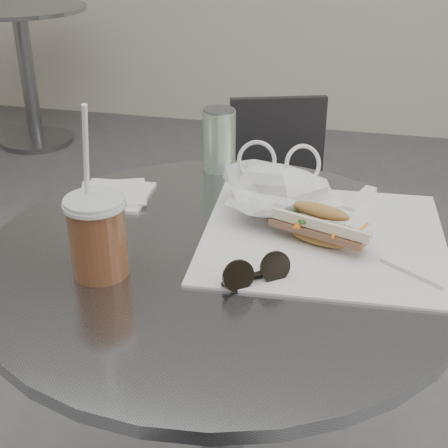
% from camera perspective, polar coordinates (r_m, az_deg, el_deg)
% --- Properties ---
extents(cafe_table, '(0.76, 0.76, 0.74)m').
position_cam_1_polar(cafe_table, '(1.15, -0.18, -14.35)').
color(cafe_table, slate).
rests_on(cafe_table, ground).
extents(bg_table, '(0.70, 0.70, 0.74)m').
position_cam_1_polar(bg_table, '(3.60, -17.68, 14.09)').
color(bg_table, slate).
rests_on(bg_table, ground).
extents(chair_far, '(0.38, 0.41, 0.70)m').
position_cam_1_polar(chair_far, '(1.93, 5.27, -0.85)').
color(chair_far, '#2D2D30').
rests_on(chair_far, ground).
extents(sandwich_paper, '(0.41, 0.39, 0.00)m').
position_cam_1_polar(sandwich_paper, '(1.03, 9.05, -1.11)').
color(sandwich_paper, white).
rests_on(sandwich_paper, cafe_table).
extents(banh_mi, '(0.21, 0.14, 0.07)m').
position_cam_1_polar(banh_mi, '(0.99, 8.72, -0.14)').
color(banh_mi, '#B57944').
rests_on(banh_mi, sandwich_paper).
extents(iced_coffee, '(0.09, 0.09, 0.26)m').
position_cam_1_polar(iced_coffee, '(0.91, -11.47, -1.00)').
color(iced_coffee, brown).
rests_on(iced_coffee, cafe_table).
extents(sunglasses, '(0.10, 0.08, 0.05)m').
position_cam_1_polar(sunglasses, '(0.89, 2.95, -4.52)').
color(sunglasses, black).
rests_on(sunglasses, cafe_table).
extents(plastic_bag, '(0.23, 0.20, 0.10)m').
position_cam_1_polar(plastic_bag, '(1.06, 4.85, 2.75)').
color(plastic_bag, white).
rests_on(plastic_bag, cafe_table).
extents(napkin_stack, '(0.15, 0.15, 0.01)m').
position_cam_1_polar(napkin_stack, '(1.17, -10.06, 2.65)').
color(napkin_stack, white).
rests_on(napkin_stack, cafe_table).
extents(drink_can, '(0.07, 0.07, 0.13)m').
position_cam_1_polar(drink_can, '(1.26, -0.45, 7.71)').
color(drink_can, '#58985F').
rests_on(drink_can, cafe_table).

